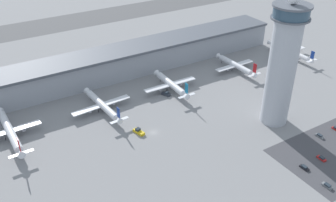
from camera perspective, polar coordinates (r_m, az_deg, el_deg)
name	(u,v)px	position (r m, az deg, el deg)	size (l,w,h in m)	color
ground_plane	(154,132)	(195.01, -2.21, -4.78)	(1000.00, 1000.00, 0.00)	gray
terminal_building	(100,67)	(245.89, -10.32, 5.16)	(266.36, 25.00, 17.84)	#9399A3
runway_strip	(48,26)	(358.18, -17.76, 10.89)	(399.54, 44.00, 0.01)	#515154
control_tower	(283,64)	(196.14, 17.06, 5.43)	(18.56, 18.56, 69.22)	#ADB2BC
airplane_gate_bravo	(10,131)	(203.81, -22.97, -4.23)	(31.31, 45.98, 13.22)	silver
airplane_gate_charlie	(102,105)	(213.05, -10.01, -0.60)	(35.34, 41.35, 12.03)	silver
airplane_gate_delta	(171,84)	(230.49, 0.45, 2.59)	(35.09, 36.89, 12.90)	silver
airplane_gate_echo	(235,65)	(259.81, 10.24, 5.40)	(30.68, 37.92, 11.99)	silver
airplane_gate_foxtrot	(289,51)	(290.58, 17.98, 7.21)	(32.92, 42.13, 11.55)	white
service_truck_catering	(166,94)	(226.97, -0.31, 1.08)	(4.52, 6.06, 2.55)	black
service_truck_fuel	(273,57)	(285.92, 15.73, 6.46)	(7.91, 6.30, 2.95)	black
service_truck_baggage	(139,132)	(194.35, -4.49, -4.67)	(4.11, 7.30, 2.66)	black
car_yellow_taxi	(304,168)	(183.11, 20.06, -9.51)	(2.01, 4.54, 1.39)	black
car_maroon_suv	(336,129)	(215.40, 24.20, -3.86)	(1.91, 4.05, 1.45)	black
car_blue_compact	(327,186)	(177.15, 23.08, -11.81)	(2.12, 4.85, 1.47)	black
car_black_suv	(320,136)	(206.20, 22.10, -4.97)	(1.80, 4.74, 1.49)	black
car_green_van	(322,158)	(191.33, 22.36, -8.09)	(1.98, 4.52, 1.46)	black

